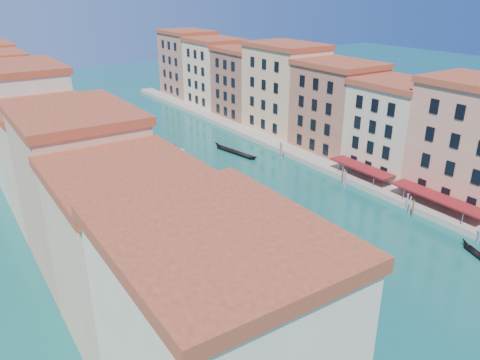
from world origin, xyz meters
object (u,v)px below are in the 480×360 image
at_px(vaporetto_stop, 290,351).
at_px(vaporetto_near, 284,322).
at_px(vaporetto_far, 143,144).
at_px(gondola_fore, 318,251).

height_order(vaporetto_stop, vaporetto_near, vaporetto_stop).
bearing_deg(vaporetto_far, gondola_fore, -89.54).
xyz_separation_m(vaporetto_far, gondola_fore, (2.59, -52.18, -1.00)).
xyz_separation_m(vaporetto_stop, vaporetto_near, (2.00, 3.42, 0.04)).
xyz_separation_m(vaporetto_stop, vaporetto_far, (12.84, 65.22, -0.02)).
bearing_deg(vaporetto_stop, vaporetto_far, 78.86).
distance_m(vaporetto_stop, vaporetto_far, 66.47).
height_order(vaporetto_far, gondola_fore, vaporetto_far).
bearing_deg(vaporetto_stop, vaporetto_near, 59.69).
bearing_deg(vaporetto_near, vaporetto_far, 90.79).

